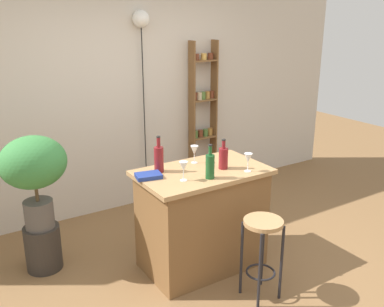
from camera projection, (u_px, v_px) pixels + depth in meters
name	position (u px, v px, depth m)	size (l,w,h in m)	color
ground	(220.00, 279.00, 3.86)	(12.00, 12.00, 0.00)	brown
back_wall	(123.00, 91.00, 4.99)	(6.40, 0.10, 2.80)	beige
kitchen_counter	(202.00, 218.00, 3.95)	(1.15, 0.69, 0.94)	brown
bar_stool	(262.00, 241.00, 3.48)	(0.32, 0.32, 0.70)	black
spice_shelf	(203.00, 119.00, 5.52)	(0.35, 0.14, 1.94)	brown
plant_stool	(43.00, 247.00, 3.97)	(0.32, 0.32, 0.42)	#2D2823
potted_plant	(34.00, 168.00, 3.73)	(0.58, 0.52, 0.85)	#514C47
bottle_olive_oil	(159.00, 158.00, 3.73)	(0.08, 0.08, 0.32)	maroon
bottle_vinegar	(210.00, 166.00, 3.59)	(0.08, 0.08, 0.29)	#194C23
bottle_sauce_amber	(223.00, 158.00, 3.82)	(0.08, 0.08, 0.27)	maroon
wine_glass_left	(183.00, 167.00, 3.54)	(0.07, 0.07, 0.16)	silver
wine_glass_center	(194.00, 151.00, 3.96)	(0.07, 0.07, 0.16)	silver
wine_glass_right	(248.00, 159.00, 3.74)	(0.07, 0.07, 0.16)	silver
cookbook	(148.00, 176.00, 3.63)	(0.21, 0.15, 0.04)	navy
pendant_globe_light	(141.00, 23.00, 4.77)	(0.19, 0.19, 2.29)	black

